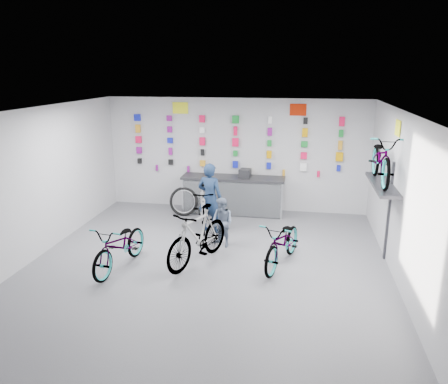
% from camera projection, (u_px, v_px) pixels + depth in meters
% --- Properties ---
extents(floor, '(8.00, 8.00, 0.00)m').
position_uv_depth(floor, '(204.00, 271.00, 8.33)').
color(floor, '#4F5054').
rests_on(floor, ground).
extents(ceiling, '(8.00, 8.00, 0.00)m').
position_uv_depth(ceiling, '(202.00, 112.00, 7.52)').
color(ceiling, white).
rests_on(ceiling, wall_back).
extents(wall_back, '(7.00, 0.00, 7.00)m').
position_uv_depth(wall_back, '(236.00, 155.00, 11.72)').
color(wall_back, silver).
rests_on(wall_back, floor).
extents(wall_front, '(7.00, 0.00, 7.00)m').
position_uv_depth(wall_front, '(112.00, 311.00, 4.13)').
color(wall_front, silver).
rests_on(wall_front, floor).
extents(wall_left, '(0.00, 8.00, 8.00)m').
position_uv_depth(wall_left, '(28.00, 187.00, 8.51)').
color(wall_left, silver).
rests_on(wall_left, floor).
extents(wall_right, '(0.00, 8.00, 8.00)m').
position_uv_depth(wall_right, '(406.00, 205.00, 7.34)').
color(wall_right, silver).
rests_on(wall_right, floor).
extents(counter, '(2.70, 0.66, 1.00)m').
position_uv_depth(counter, '(233.00, 196.00, 11.56)').
color(counter, black).
rests_on(counter, floor).
extents(merch_wall, '(5.58, 0.08, 1.57)m').
position_uv_depth(merch_wall, '(238.00, 144.00, 11.56)').
color(merch_wall, black).
rests_on(merch_wall, wall_back).
extents(wall_bracket, '(0.39, 1.90, 2.00)m').
position_uv_depth(wall_bracket, '(383.00, 189.00, 8.52)').
color(wall_bracket, '#333338').
rests_on(wall_bracket, wall_right).
extents(sign_left, '(0.42, 0.02, 0.30)m').
position_uv_depth(sign_left, '(180.00, 108.00, 11.62)').
color(sign_left, '#FAFF22').
rests_on(sign_left, wall_back).
extents(sign_right, '(0.42, 0.02, 0.30)m').
position_uv_depth(sign_right, '(298.00, 110.00, 11.10)').
color(sign_right, '#BB1F05').
rests_on(sign_right, wall_back).
extents(sign_side, '(0.02, 0.40, 0.30)m').
position_uv_depth(sign_side, '(398.00, 128.00, 8.17)').
color(sign_side, '#FAFF22').
rests_on(sign_side, wall_right).
extents(bike_left, '(0.88, 1.85, 0.94)m').
position_uv_depth(bike_left, '(120.00, 246.00, 8.32)').
color(bike_left, gray).
rests_on(bike_left, floor).
extents(bike_center, '(1.24, 1.95, 1.14)m').
position_uv_depth(bike_center, '(198.00, 236.00, 8.54)').
color(bike_center, gray).
rests_on(bike_center, floor).
extents(bike_right, '(1.11, 1.88, 0.94)m').
position_uv_depth(bike_right, '(283.00, 243.00, 8.46)').
color(bike_right, gray).
rests_on(bike_right, floor).
extents(bike_service, '(0.89, 1.76, 1.02)m').
position_uv_depth(bike_service, '(203.00, 208.00, 10.45)').
color(bike_service, gray).
rests_on(bike_service, floor).
extents(bike_wall, '(0.63, 1.80, 0.95)m').
position_uv_depth(bike_wall, '(382.00, 159.00, 8.37)').
color(bike_wall, gray).
rests_on(bike_wall, wall_bracket).
extents(clerk, '(0.67, 0.52, 1.65)m').
position_uv_depth(clerk, '(210.00, 198.00, 10.17)').
color(clerk, '#152744').
rests_on(clerk, floor).
extents(customer, '(0.66, 0.62, 1.08)m').
position_uv_depth(customer, '(222.00, 222.00, 9.37)').
color(customer, slate).
rests_on(customer, floor).
extents(spare_wheel, '(0.77, 0.29, 0.76)m').
position_uv_depth(spare_wheel, '(184.00, 201.00, 11.44)').
color(spare_wheel, black).
rests_on(spare_wheel, floor).
extents(register, '(0.31, 0.33, 0.22)m').
position_uv_depth(register, '(245.00, 173.00, 11.34)').
color(register, black).
rests_on(register, counter).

